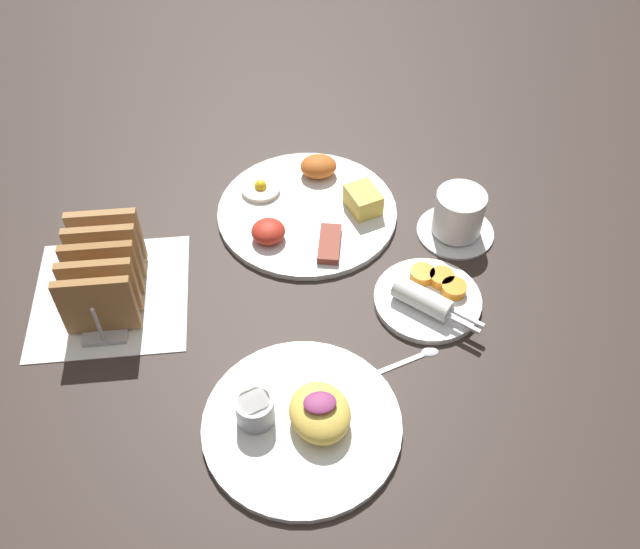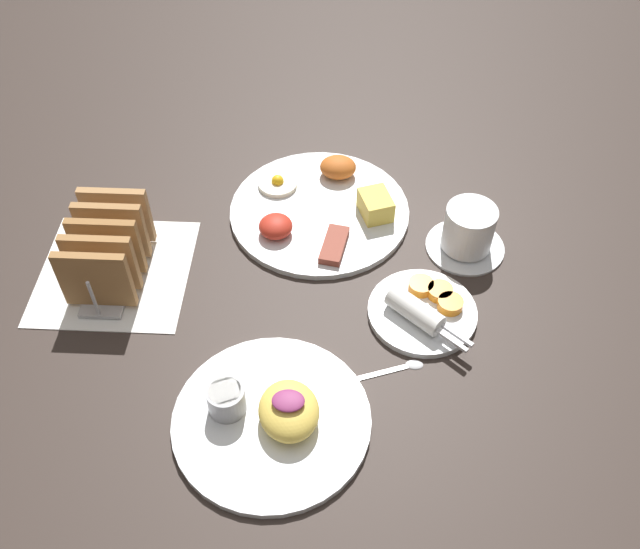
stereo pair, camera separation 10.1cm
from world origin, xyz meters
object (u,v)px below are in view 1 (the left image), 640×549
at_px(plate_foreground, 299,420).
at_px(toast_rack, 100,272).
at_px(plate_breakfast, 306,208).
at_px(coffee_cup, 456,216).
at_px(plate_condiments, 426,297).

distance_m(plate_foreground, toast_rack, 0.35).
relative_size(plate_breakfast, toast_rack, 1.59).
bearing_deg(coffee_cup, plate_foreground, -130.34).
xyz_separation_m(plate_breakfast, coffee_cup, (0.22, -0.07, 0.03)).
bearing_deg(plate_condiments, plate_foreground, -137.35).
distance_m(plate_condiments, plate_foreground, 0.27).
height_order(plate_condiments, coffee_cup, coffee_cup).
xyz_separation_m(plate_breakfast, plate_condiments, (0.15, -0.20, 0.00)).
relative_size(plate_condiments, coffee_cup, 1.32).
height_order(plate_breakfast, plate_condiments, plate_breakfast).
bearing_deg(plate_condiments, coffee_cup, 62.01).
xyz_separation_m(plate_condiments, plate_foreground, (-0.20, -0.18, 0.00)).
bearing_deg(toast_rack, plate_breakfast, 25.68).
xyz_separation_m(plate_condiments, toast_rack, (-0.45, 0.06, 0.04)).
height_order(toast_rack, coffee_cup, toast_rack).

